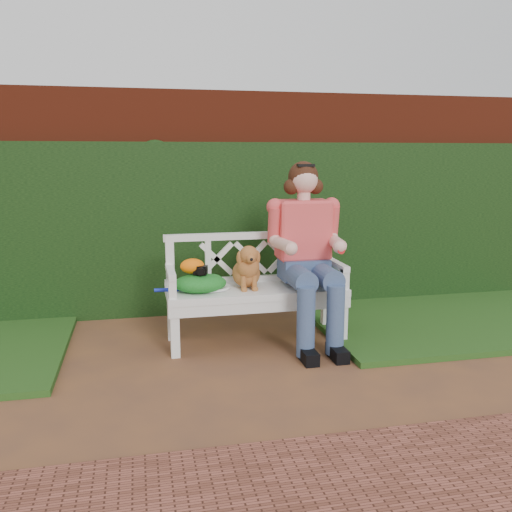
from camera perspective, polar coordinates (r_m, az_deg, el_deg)
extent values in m
plane|color=brown|center=(4.03, -4.54, -12.55)|extent=(60.00, 60.00, 0.00)
cube|color=maroon|center=(5.61, -7.38, 5.63)|extent=(10.00, 0.30, 2.20)
cube|color=#213F14|center=(5.42, -7.11, 2.80)|extent=(10.00, 0.18, 1.70)
cube|color=black|center=(5.62, 19.21, -6.04)|extent=(2.60, 2.00, 0.05)
cube|color=black|center=(4.41, -5.86, -1.47)|extent=(0.13, 0.11, 0.07)
ellipsoid|color=orange|center=(4.43, -6.72, -1.06)|extent=(0.21, 0.17, 0.12)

